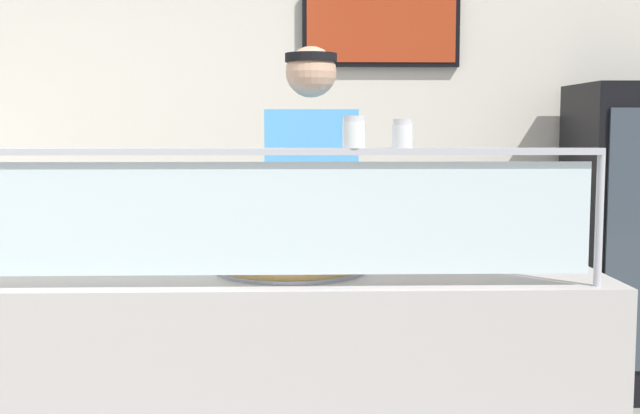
{
  "coord_description": "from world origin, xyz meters",
  "views": [
    {
      "loc": [
        1.14,
        -2.3,
        1.43
      ],
      "look_at": [
        1.21,
        0.38,
        1.16
      ],
      "focal_mm": 44.94,
      "sensor_mm": 36.0,
      "label": 1
    }
  ],
  "objects_px": {
    "pizza_tray": "(290,266)",
    "drink_fridge": "(637,239)",
    "worker_figure": "(312,229)",
    "pepper_flake_shaker": "(403,135)",
    "pizza_server": "(284,260)",
    "parmesan_shaker": "(354,134)"
  },
  "relations": [
    {
      "from": "pizza_tray",
      "to": "pizza_server",
      "type": "bearing_deg",
      "value": -135.68
    },
    {
      "from": "pizza_server",
      "to": "pepper_flake_shaker",
      "type": "height_order",
      "value": "pepper_flake_shaker"
    },
    {
      "from": "pizza_server",
      "to": "worker_figure",
      "type": "xyz_separation_m",
      "value": [
        0.11,
        0.71,
        0.02
      ]
    },
    {
      "from": "pizza_tray",
      "to": "worker_figure",
      "type": "xyz_separation_m",
      "value": [
        0.09,
        0.69,
        0.04
      ]
    },
    {
      "from": "parmesan_shaker",
      "to": "worker_figure",
      "type": "height_order",
      "value": "worker_figure"
    },
    {
      "from": "pepper_flake_shaker",
      "to": "pizza_server",
      "type": "bearing_deg",
      "value": 143.79
    },
    {
      "from": "pizza_tray",
      "to": "drink_fridge",
      "type": "xyz_separation_m",
      "value": [
        1.85,
        1.57,
        -0.14
      ]
    },
    {
      "from": "worker_figure",
      "to": "drink_fridge",
      "type": "xyz_separation_m",
      "value": [
        1.76,
        0.88,
        -0.18
      ]
    },
    {
      "from": "pepper_flake_shaker",
      "to": "drink_fridge",
      "type": "relative_size",
      "value": 0.05
    },
    {
      "from": "drink_fridge",
      "to": "pepper_flake_shaker",
      "type": "bearing_deg",
      "value": -129.3
    },
    {
      "from": "pepper_flake_shaker",
      "to": "worker_figure",
      "type": "xyz_separation_m",
      "value": [
        -0.25,
        0.97,
        -0.4
      ]
    },
    {
      "from": "pizza_tray",
      "to": "parmesan_shaker",
      "type": "xyz_separation_m",
      "value": [
        0.19,
        -0.28,
        0.44
      ]
    },
    {
      "from": "worker_figure",
      "to": "pepper_flake_shaker",
      "type": "bearing_deg",
      "value": -75.61
    },
    {
      "from": "pizza_tray",
      "to": "pepper_flake_shaker",
      "type": "bearing_deg",
      "value": -39.92
    },
    {
      "from": "parmesan_shaker",
      "to": "drink_fridge",
      "type": "height_order",
      "value": "drink_fridge"
    },
    {
      "from": "pizza_tray",
      "to": "pizza_server",
      "type": "relative_size",
      "value": 1.81
    },
    {
      "from": "pizza_tray",
      "to": "parmesan_shaker",
      "type": "bearing_deg",
      "value": -55.65
    },
    {
      "from": "parmesan_shaker",
      "to": "pepper_flake_shaker",
      "type": "bearing_deg",
      "value": 0.0
    },
    {
      "from": "parmesan_shaker",
      "to": "pepper_flake_shaker",
      "type": "xyz_separation_m",
      "value": [
        0.14,
        0.0,
        -0.0
      ]
    },
    {
      "from": "parmesan_shaker",
      "to": "pepper_flake_shaker",
      "type": "height_order",
      "value": "parmesan_shaker"
    },
    {
      "from": "drink_fridge",
      "to": "pizza_server",
      "type": "bearing_deg",
      "value": -139.61
    },
    {
      "from": "worker_figure",
      "to": "pizza_tray",
      "type": "bearing_deg",
      "value": -97.15
    }
  ]
}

